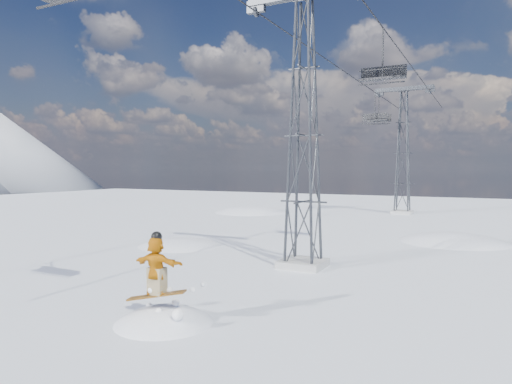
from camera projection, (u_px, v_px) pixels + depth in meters
ground at (169, 321)px, 12.35m from camera, size 120.00×120.00×0.00m
snow_terrain at (296, 353)px, 33.92m from camera, size 39.00×37.00×22.00m
lift_tower_near at (304, 136)px, 18.83m from camera, size 5.20×1.80×11.43m
lift_tower_far at (403, 153)px, 41.10m from camera, size 5.20×1.80×11.43m
haul_cables at (369, 62)px, 28.79m from camera, size 4.46×51.00×0.06m
snowboarder_jump at (165, 383)px, 12.30m from camera, size 4.40×4.40×6.45m
lift_chair_mid at (383, 74)px, 21.97m from camera, size 2.18×0.63×2.70m
lift_chair_far at (379, 119)px, 41.94m from camera, size 2.18×0.63×2.71m
lift_chair_extra at (375, 118)px, 40.51m from camera, size 2.23×0.64×2.76m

